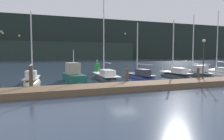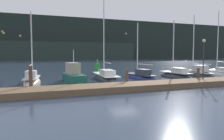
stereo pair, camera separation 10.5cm
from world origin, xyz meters
TOP-DOWN VIEW (x-y plane):
  - ground_plane at (0.00, 0.00)m, footprint 400.00×400.00m
  - dock at (0.00, -2.14)m, footprint 40.87×2.80m
  - mooring_pile_1 at (-8.15, -0.49)m, footprint 0.28×0.28m
  - mooring_pile_2 at (0.00, -0.49)m, footprint 0.28×0.28m
  - mooring_pile_3 at (8.15, -0.49)m, footprint 0.28×0.28m
  - sailboat_berth_3 at (-7.99, 4.52)m, footprint 2.18×5.38m
  - motorboat_berth_4 at (-3.89, 4.27)m, footprint 1.85×5.13m
  - sailboat_berth_5 at (-0.26, 4.65)m, footprint 2.79×8.16m
  - sailboat_berth_6 at (3.97, 4.40)m, footprint 2.32×5.95m
  - sailboat_berth_7 at (8.45, 3.62)m, footprint 1.67×5.65m
  - sailboat_berth_8 at (12.49, 4.61)m, footprint 2.00×6.97m
  - sailboat_berth_9 at (16.19, 4.10)m, footprint 2.73×7.54m
  - channel_buoy at (1.55, 13.43)m, footprint 1.14×1.14m
  - dock_lamppost at (7.68, -1.66)m, footprint 0.32×0.32m
  - hillside_backdrop at (-3.76, 96.94)m, footprint 240.00×23.00m

SIDE VIEW (x-z plane):
  - ground_plane at x=0.00m, z-range 0.00..0.00m
  - sailboat_berth_9 at x=16.19m, z-range -4.72..4.90m
  - sailboat_berth_5 at x=-0.26m, z-range -5.58..5.81m
  - sailboat_berth_6 at x=3.97m, z-range -3.49..3.72m
  - sailboat_berth_7 at x=8.45m, z-range -3.70..3.97m
  - sailboat_berth_8 at x=12.49m, z-range -4.29..4.57m
  - sailboat_berth_3 at x=-7.99m, z-range -3.73..4.01m
  - dock at x=0.00m, z-range 0.00..0.45m
  - motorboat_berth_4 at x=-3.89m, z-range -1.67..2.33m
  - mooring_pile_3 at x=8.15m, z-range 0.00..1.45m
  - channel_buoy at x=1.55m, z-range -0.25..1.76m
  - mooring_pile_2 at x=0.00m, z-range 0.00..1.57m
  - mooring_pile_1 at x=-8.15m, z-range 0.00..1.99m
  - dock_lamppost at x=7.68m, z-range 1.12..5.02m
  - hillside_backdrop at x=-3.76m, z-range -0.83..20.36m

